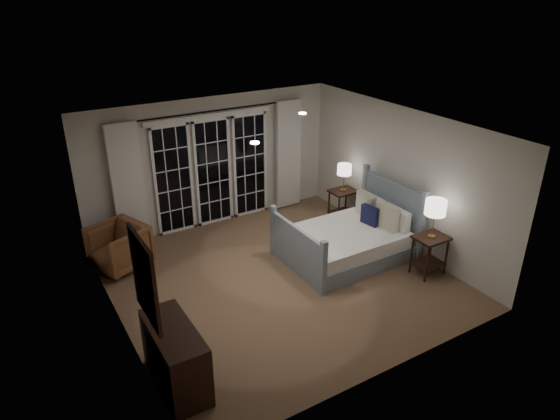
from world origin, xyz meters
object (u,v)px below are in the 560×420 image
bed (349,240)px  nightstand_left (430,249)px  lamp_left (436,208)px  armchair (119,247)px  nightstand_right (343,201)px  dresser (176,357)px  lamp_right (344,170)px

bed → nightstand_left: bearing=-56.2°
nightstand_left → lamp_left: (0.00, -0.00, 0.74)m
lamp_left → armchair: size_ratio=0.76×
nightstand_right → lamp_left: size_ratio=1.03×
dresser → nightstand_left: bearing=3.2°
lamp_left → nightstand_left: bearing=166.0°
bed → nightstand_left: size_ratio=3.05×
bed → dresser: bed is taller
dresser → bed: bearing=20.6°
bed → lamp_right: bearing=57.0°
lamp_left → lamp_right: (0.01, 2.31, -0.11)m
nightstand_left → lamp_left: lamp_left is taller
nightstand_right → lamp_left: (-0.01, -2.31, 0.76)m
nightstand_right → lamp_right: 0.65m
lamp_right → armchair: (-4.29, 0.49, -0.70)m
bed → dresser: size_ratio=1.84×
lamp_left → nightstand_right: bearing=89.7°
lamp_left → lamp_right: bearing=89.7°
nightstand_right → dresser: dresser is taller
bed → dresser: bearing=-159.4°
lamp_right → armchair: 4.37m
lamp_right → dresser: (-4.42, -2.56, -0.69)m
bed → nightstand_left: bed is taller
bed → armchair: bed is taller
nightstand_left → lamp_left: size_ratio=1.07×
armchair → dresser: (-0.13, -3.05, 0.02)m
nightstand_left → dresser: size_ratio=0.60×
armchair → nightstand_right: bearing=62.6°
nightstand_right → armchair: bearing=173.5°
nightstand_left → bed: bearing=123.8°
nightstand_right → bed: bearing=-123.0°
lamp_left → bed: bearing=123.8°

